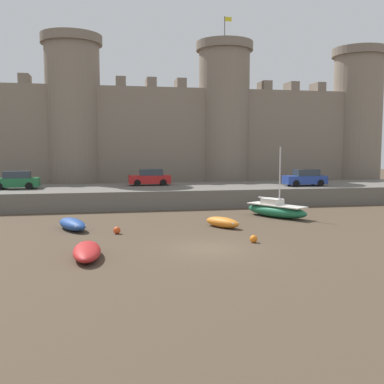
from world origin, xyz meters
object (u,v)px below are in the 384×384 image
object	(u,v)px
mooring_buoy_off_centre	(117,230)
car_quay_centre_east	(150,177)
rowboat_midflat_centre	(87,251)
car_quay_west	(305,178)
mooring_buoy_mid_mud	(254,239)
sailboat_foreground_left	(276,210)
rowboat_foreground_centre	(222,222)
rowboat_midflat_left	(72,224)
car_quay_east	(16,180)

from	to	relation	value
mooring_buoy_off_centre	car_quay_centre_east	xyz separation A→B (m)	(3.72, 16.61, 2.18)
rowboat_midflat_centre	car_quay_west	distance (m)	27.86
mooring_buoy_mid_mud	car_quay_west	distance (m)	20.56
sailboat_foreground_left	rowboat_midflat_centre	bearing A→B (deg)	-142.76
sailboat_foreground_left	car_quay_west	xyz separation A→B (m)	(6.36, 8.53, 1.83)
mooring_buoy_mid_mud	car_quay_west	size ratio (longest dim) A/B	0.10
rowboat_foreground_centre	car_quay_centre_east	distance (m)	16.11
rowboat_midflat_left	mooring_buoy_off_centre	size ratio (longest dim) A/B	8.14
mooring_buoy_mid_mud	car_quay_east	size ratio (longest dim) A/B	0.10
mooring_buoy_off_centre	mooring_buoy_mid_mud	size ratio (longest dim) A/B	1.06
mooring_buoy_off_centre	car_quay_centre_east	world-z (taller)	car_quay_centre_east
car_quay_west	rowboat_midflat_centre	bearing A→B (deg)	-136.68
rowboat_midflat_centre	car_quay_centre_east	xyz separation A→B (m)	(5.32, 22.63, 2.05)
rowboat_foreground_centre	car_quay_centre_east	world-z (taller)	car_quay_centre_east
rowboat_foreground_centre	car_quay_east	world-z (taller)	car_quay_east
rowboat_foreground_centre	rowboat_midflat_centre	world-z (taller)	rowboat_foreground_centre
rowboat_midflat_left	car_quay_west	xyz separation A→B (m)	(21.43, 11.16, 2.01)
sailboat_foreground_left	rowboat_midflat_left	distance (m)	15.30
sailboat_foreground_left	car_quay_east	bearing A→B (deg)	153.48
rowboat_foreground_centre	mooring_buoy_mid_mud	bearing A→B (deg)	-84.68
mooring_buoy_mid_mud	car_quay_centre_east	world-z (taller)	car_quay_centre_east
rowboat_midflat_left	mooring_buoy_mid_mud	distance (m)	11.94
car_quay_centre_east	rowboat_foreground_centre	bearing A→B (deg)	-78.03
rowboat_foreground_centre	car_quay_centre_east	bearing A→B (deg)	101.97
rowboat_midflat_centre	car_quay_centre_east	bearing A→B (deg)	76.77
rowboat_midflat_left	car_quay_west	world-z (taller)	car_quay_west
sailboat_foreground_left	rowboat_midflat_left	xyz separation A→B (m)	(-15.07, -2.62, -0.18)
mooring_buoy_mid_mud	rowboat_foreground_centre	bearing A→B (deg)	95.32
mooring_buoy_off_centre	rowboat_midflat_centre	bearing A→B (deg)	-104.87
mooring_buoy_off_centre	mooring_buoy_mid_mud	bearing A→B (deg)	-28.67
mooring_buoy_off_centre	mooring_buoy_mid_mud	xyz separation A→B (m)	(7.51, -4.11, -0.01)
rowboat_midflat_left	car_quay_centre_east	size ratio (longest dim) A/B	0.90
car_quay_west	car_quay_east	world-z (taller)	same
sailboat_foreground_left	rowboat_midflat_left	size ratio (longest dim) A/B	1.49
sailboat_foreground_left	mooring_buoy_mid_mud	distance (m)	9.85
rowboat_foreground_centre	rowboat_midflat_centre	bearing A→B (deg)	-141.01
rowboat_midflat_left	rowboat_midflat_centre	distance (m)	8.00
rowboat_foreground_centre	car_quay_east	distance (m)	21.05
rowboat_foreground_centre	car_quay_east	bearing A→B (deg)	138.26
rowboat_midflat_left	rowboat_foreground_centre	xyz separation A→B (m)	(9.85, -0.92, -0.03)
rowboat_foreground_centre	mooring_buoy_off_centre	xyz separation A→B (m)	(-7.04, -0.97, -0.14)
mooring_buoy_off_centre	car_quay_west	world-z (taller)	car_quay_west
car_quay_west	sailboat_foreground_left	bearing A→B (deg)	-126.70
sailboat_foreground_left	rowboat_midflat_centre	world-z (taller)	sailboat_foreground_left
rowboat_midflat_centre	sailboat_foreground_left	bearing A→B (deg)	37.24
sailboat_foreground_left	car_quay_west	distance (m)	10.80
car_quay_east	car_quay_centre_east	bearing A→B (deg)	7.82
sailboat_foreground_left	car_quay_east	xyz separation A→B (m)	(-20.85, 10.41, 1.83)
rowboat_midflat_left	rowboat_midflat_centre	bearing A→B (deg)	-81.24
rowboat_midflat_centre	car_quay_west	size ratio (longest dim) A/B	0.94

